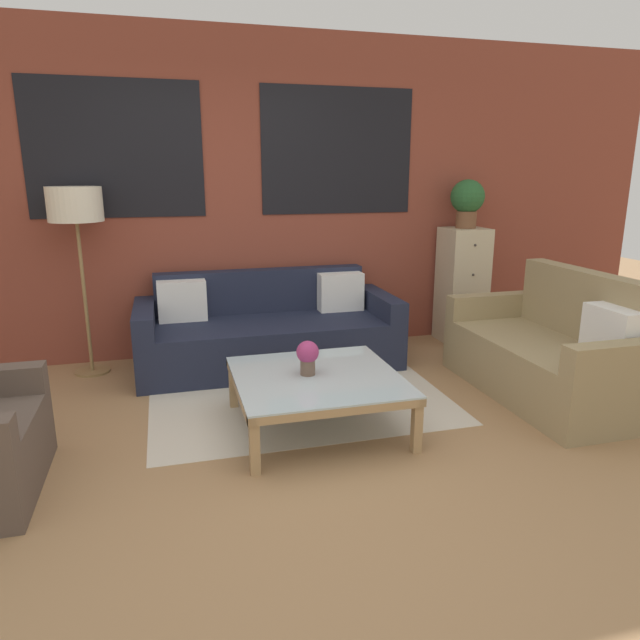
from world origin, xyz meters
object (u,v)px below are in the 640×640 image
potted_plant (467,200)px  flower_vase (308,356)px  settee_vintage (551,355)px  couch_dark (268,333)px  drawer_cabinet (462,285)px  floor_lamp (76,212)px  coffee_table (317,382)px

potted_plant → flower_vase: potted_plant is taller
settee_vintage → potted_plant: (0.06, 1.47, 1.05)m
couch_dark → drawer_cabinet: (1.96, 0.22, 0.28)m
couch_dark → settee_vintage: size_ratio=1.36×
floor_lamp → settee_vintage: bearing=-22.9°
settee_vintage → drawer_cabinet: 1.49m
coffee_table → flower_vase: bearing=152.0°
floor_lamp → flower_vase: 2.26m
couch_dark → flower_vase: (0.02, -1.32, 0.21)m
settee_vintage → flower_vase: (-1.88, -0.07, 0.18)m
potted_plant → floor_lamp: bearing=-179.2°
floor_lamp → couch_dark: bearing=-6.7°
coffee_table → settee_vintage: bearing=2.9°
settee_vintage → flower_vase: 1.89m
potted_plant → coffee_table: bearing=-140.3°
couch_dark → settee_vintage: settee_vintage is taller
drawer_cabinet → flower_vase: size_ratio=4.93×
couch_dark → potted_plant: bearing=6.3°
couch_dark → flower_vase: size_ratio=9.71×
coffee_table → floor_lamp: size_ratio=0.69×
couch_dark → drawer_cabinet: 1.99m
couch_dark → drawer_cabinet: drawer_cabinet is taller
couch_dark → settee_vintage: (1.90, -1.25, 0.03)m
coffee_table → floor_lamp: 2.38m
floor_lamp → drawer_cabinet: 3.50m
settee_vintage → potted_plant: bearing=87.8°
flower_vase → floor_lamp: bearing=134.9°
coffee_table → potted_plant: 2.66m
couch_dark → floor_lamp: bearing=173.3°
drawer_cabinet → flower_vase: (-1.93, -1.53, -0.06)m
coffee_table → flower_vase: flower_vase is taller
drawer_cabinet → potted_plant: (-0.00, 0.00, 0.81)m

